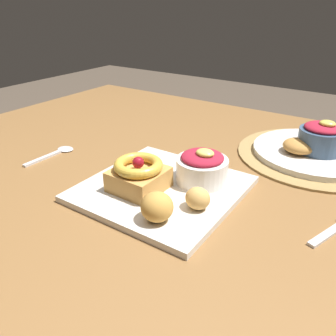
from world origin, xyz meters
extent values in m
cube|color=brown|center=(0.00, 0.00, 0.71)|extent=(1.37, 0.98, 0.04)
cylinder|color=brown|center=(-0.59, 0.40, 0.34)|extent=(0.07, 0.07, 0.69)
cylinder|color=#997A47|center=(0.20, 0.22, 0.73)|extent=(0.34, 0.34, 0.00)
cube|color=silver|center=(0.00, -0.10, 0.74)|extent=(0.27, 0.27, 0.01)
cube|color=#C68E47|center=(-0.03, -0.13, 0.76)|extent=(0.09, 0.09, 0.04)
torus|color=gold|center=(-0.03, -0.13, 0.79)|extent=(0.09, 0.09, 0.02)
sphere|color=maroon|center=(-0.03, -0.13, 0.79)|extent=(0.02, 0.02, 0.02)
cylinder|color=white|center=(0.05, -0.04, 0.76)|extent=(0.10, 0.10, 0.05)
ellipsoid|color=#A31E33|center=(0.05, -0.04, 0.79)|extent=(0.08, 0.08, 0.02)
ellipsoid|color=#EAD666|center=(0.06, -0.05, 0.80)|extent=(0.03, 0.03, 0.01)
ellipsoid|color=tan|center=(0.09, -0.13, 0.76)|extent=(0.04, 0.04, 0.04)
ellipsoid|color=gold|center=(0.05, -0.19, 0.77)|extent=(0.05, 0.05, 0.05)
cylinder|color=silver|center=(0.20, 0.22, 0.74)|extent=(0.27, 0.27, 0.01)
cylinder|color=#3D5675|center=(0.20, 0.21, 0.77)|extent=(0.09, 0.09, 0.05)
ellipsoid|color=#A31E33|center=(0.20, 0.21, 0.80)|extent=(0.08, 0.08, 0.02)
ellipsoid|color=#E5CC56|center=(0.21, 0.21, 0.81)|extent=(0.03, 0.03, 0.01)
ellipsoid|color=#B77F3D|center=(0.17, 0.18, 0.76)|extent=(0.07, 0.07, 0.03)
cube|color=silver|center=(0.28, -0.07, 0.73)|extent=(0.04, 0.09, 0.00)
cube|color=silver|center=(-0.30, -0.13, 0.73)|extent=(0.01, 0.10, 0.00)
ellipsoid|color=silver|center=(-0.30, -0.07, 0.73)|extent=(0.04, 0.03, 0.00)
camera|label=1|loc=(0.31, -0.54, 1.05)|focal=36.24mm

